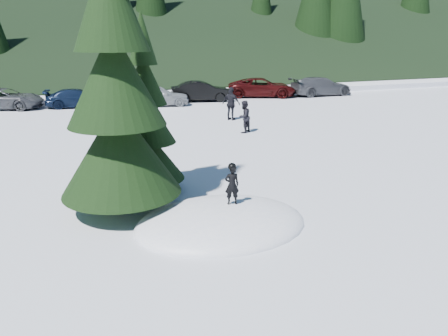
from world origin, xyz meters
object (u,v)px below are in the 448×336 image
object	(u,v)px
car_4	(158,96)
car_7	(321,86)
adult_1	(231,104)
spruce_short	(146,124)
car_3	(78,98)
adult_0	(244,117)
car_2	(4,99)
car_6	(262,87)
child_skier	(232,185)
spruce_tall	(115,90)
car_5	(202,91)

from	to	relation	value
car_4	car_7	world-z (taller)	car_7
adult_1	spruce_short	bearing A→B (deg)	105.92
car_3	car_7	world-z (taller)	car_7
spruce_short	car_7	world-z (taller)	spruce_short
spruce_short	adult_1	xyz separation A→B (m)	(6.77, 10.12, -1.17)
adult_0	car_4	size ratio (longest dim) A/B	0.39
car_2	car_6	world-z (taller)	car_6
car_7	spruce_short	bearing A→B (deg)	135.19
adult_1	car_7	bearing A→B (deg)	-95.80
child_skier	car_2	world-z (taller)	child_skier
car_3	adult_0	bearing A→B (deg)	-139.83
spruce_tall	car_7	size ratio (longest dim) A/B	1.69
child_skier	spruce_short	bearing A→B (deg)	-54.12
adult_0	adult_1	world-z (taller)	adult_1
spruce_tall	car_7	distance (m)	26.46
car_7	car_4	bearing A→B (deg)	93.49
spruce_short	car_3	size ratio (longest dim) A/B	1.27
spruce_short	car_7	size ratio (longest dim) A/B	1.05
spruce_tall	car_5	distance (m)	21.07
car_6	spruce_tall	bearing A→B (deg)	167.83
car_4	car_7	size ratio (longest dim) A/B	0.81
car_2	car_6	bearing A→B (deg)	-72.50
car_5	car_4	bearing A→B (deg)	118.35
spruce_tall	adult_1	world-z (taller)	spruce_tall
car_2	car_5	xyz separation A→B (m)	(13.15, -1.28, 0.05)
adult_1	car_7	size ratio (longest dim) A/B	0.37
car_2	car_5	world-z (taller)	car_5
child_skier	adult_1	world-z (taller)	adult_1
car_3	car_7	distance (m)	18.57
spruce_short	adult_1	size ratio (longest dim) A/B	2.88
spruce_tall	adult_0	size ratio (longest dim) A/B	5.40
car_5	car_3	bearing A→B (deg)	98.87
car_6	car_7	xyz separation A→B (m)	(4.76, -0.96, 0.00)
car_4	car_5	size ratio (longest dim) A/B	0.93
car_2	car_7	bearing A→B (deg)	-74.48
spruce_tall	child_skier	size ratio (longest dim) A/B	8.37
car_4	spruce_tall	bearing A→B (deg)	171.05
spruce_tall	car_5	world-z (taller)	spruce_tall
spruce_tall	car_6	distance (m)	24.18
adult_0	car_2	bearing A→B (deg)	-81.31
adult_0	spruce_tall	bearing A→B (deg)	13.66
spruce_tall	adult_0	distance (m)	11.12
adult_1	car_7	distance (m)	12.91
spruce_short	adult_1	world-z (taller)	spruce_short
spruce_short	adult_0	world-z (taller)	spruce_short
car_2	car_6	distance (m)	18.35
spruce_tall	car_4	size ratio (longest dim) A/B	2.08
spruce_short	adult_0	distance (m)	9.21
adult_0	car_2	size ratio (longest dim) A/B	0.33
adult_1	child_skier	bearing A→B (deg)	118.10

